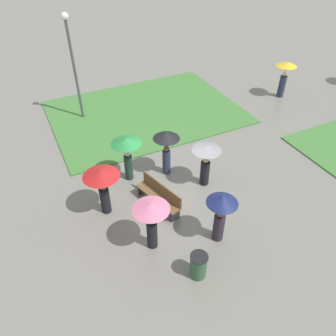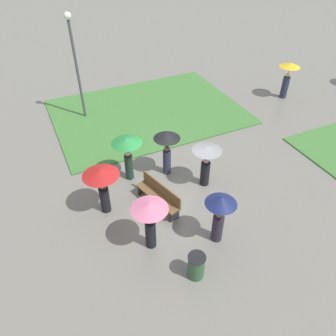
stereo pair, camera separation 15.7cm
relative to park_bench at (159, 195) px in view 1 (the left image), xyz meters
The scene contains 12 objects.
ground_plane 1.19m from the park_bench, 140.78° to the left, with size 90.00×90.00×0.00m, color slate.
lawn_patch_near 6.69m from the park_bench, 161.15° to the left, with size 6.83×9.22×0.06m.
park_bench is the anchor object (origin of this frame).
lamp_post 7.70m from the park_bench, behind, with size 0.32×0.32×4.88m.
trash_bin 3.02m from the park_bench, ahead, with size 0.51×0.51×0.83m.
crowd_person_green 2.09m from the park_bench, 166.67° to the right, with size 1.13×1.13×1.83m.
crowd_person_red 2.06m from the park_bench, 106.90° to the right, with size 1.20×1.20×1.81m.
crowd_person_pink 1.97m from the park_bench, 32.17° to the right, with size 1.10×1.10×1.81m.
crowd_person_black 2.01m from the park_bench, 146.41° to the left, with size 1.00×1.00×1.84m.
crowd_person_grey 2.16m from the park_bench, 98.64° to the left, with size 1.07×1.07×1.75m.
crowd_person_navy 2.50m from the park_bench, 25.54° to the left, with size 0.95×0.95×1.81m.
lone_walker_far_path 10.64m from the park_bench, 116.28° to the left, with size 1.07×1.07×1.93m.
Camera 1 is at (8.33, -4.04, 8.24)m, focal length 35.00 mm.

